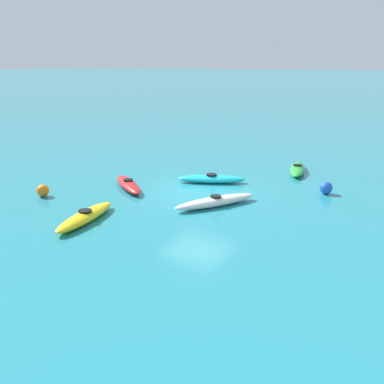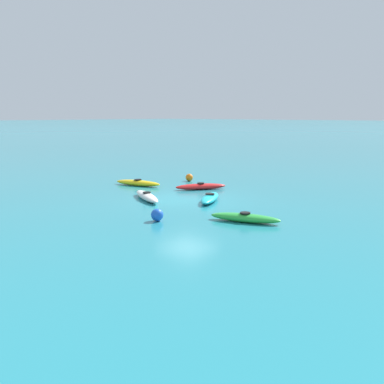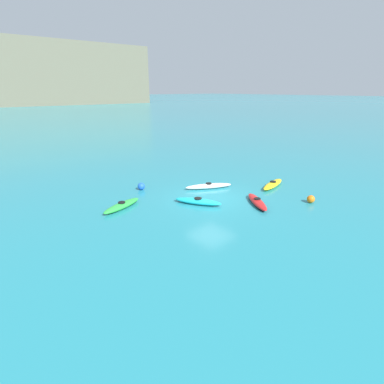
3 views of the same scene
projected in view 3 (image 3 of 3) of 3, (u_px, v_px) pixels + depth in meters
name	position (u px, v px, depth m)	size (l,w,h in m)	color
ground_plane	(211.00, 198.00, 18.39)	(600.00, 600.00, 0.00)	teal
kayak_green	(122.00, 205.00, 16.82)	(2.76, 1.44, 0.37)	green
kayak_red	(257.00, 202.00, 17.39)	(2.03, 2.62, 0.37)	red
kayak_yellow	(273.00, 184.00, 20.56)	(2.97, 1.32, 0.37)	yellow
kayak_white	(209.00, 186.00, 20.18)	(3.05, 1.94, 0.37)	white
kayak_cyan	(198.00, 201.00, 17.44)	(1.95, 2.71, 0.37)	#19B7C6
buoy_blue	(141.00, 186.00, 19.88)	(0.47, 0.47, 0.47)	blue
buoy_orange	(311.00, 199.00, 17.62)	(0.45, 0.45, 0.45)	orange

